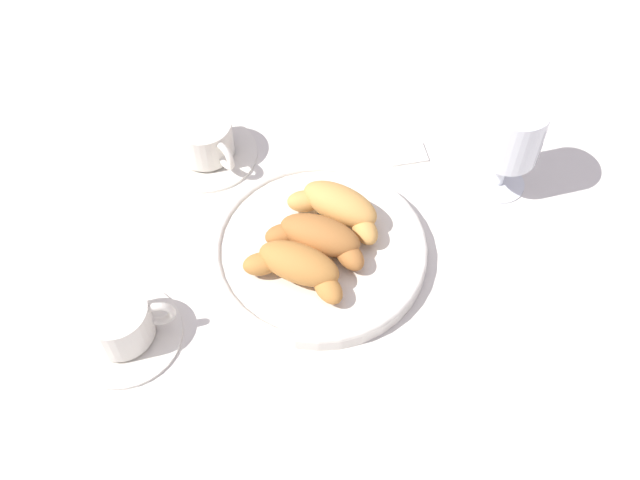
% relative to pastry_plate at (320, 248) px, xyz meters
% --- Properties ---
extents(ground_plane, '(2.20, 2.20, 0.00)m').
position_rel_pastry_plate_xyz_m(ground_plane, '(0.01, 0.00, -0.01)').
color(ground_plane, silver).
extents(pastry_plate, '(0.26, 0.26, 0.02)m').
position_rel_pastry_plate_xyz_m(pastry_plate, '(0.00, 0.00, 0.00)').
color(pastry_plate, silver).
rests_on(pastry_plate, ground_plane).
extents(croissant_large, '(0.12, 0.10, 0.04)m').
position_rel_pastry_plate_xyz_m(croissant_large, '(-0.02, -0.04, 0.03)').
color(croissant_large, '#D6994C').
rests_on(croissant_large, pastry_plate).
extents(croissant_small, '(0.13, 0.09, 0.04)m').
position_rel_pastry_plate_xyz_m(croissant_small, '(0.00, 0.00, 0.03)').
color(croissant_small, '#AD6B33').
rests_on(croissant_small, pastry_plate).
extents(croissant_extra, '(0.13, 0.10, 0.04)m').
position_rel_pastry_plate_xyz_m(croissant_extra, '(0.02, 0.05, 0.03)').
color(croissant_extra, '#BC7A38').
rests_on(croissant_extra, pastry_plate).
extents(coffee_cup_near, '(0.14, 0.14, 0.06)m').
position_rel_pastry_plate_xyz_m(coffee_cup_near, '(0.22, 0.12, 0.01)').
color(coffee_cup_near, silver).
rests_on(coffee_cup_near, ground_plane).
extents(coffee_cup_far, '(0.14, 0.14, 0.06)m').
position_rel_pastry_plate_xyz_m(coffee_cup_far, '(0.15, -0.16, 0.01)').
color(coffee_cup_far, silver).
rests_on(coffee_cup_far, ground_plane).
extents(juice_glass_left, '(0.08, 0.08, 0.14)m').
position_rel_pastry_plate_xyz_m(juice_glass_left, '(-0.23, -0.12, 0.08)').
color(juice_glass_left, white).
rests_on(juice_glass_left, ground_plane).
extents(sugar_packet, '(0.06, 0.04, 0.01)m').
position_rel_pastry_plate_xyz_m(sugar_packet, '(-0.12, -0.16, -0.01)').
color(sugar_packet, white).
rests_on(sugar_packet, ground_plane).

